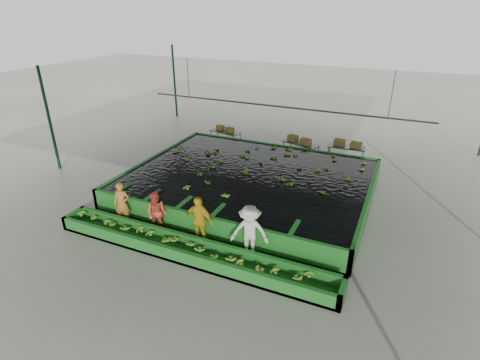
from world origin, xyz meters
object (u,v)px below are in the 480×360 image
at_px(packing_table_left, 225,138).
at_px(box_stack_mid, 299,142).
at_px(flotation_tank, 249,183).
at_px(worker_b, 157,213).
at_px(packing_table_right, 345,154).
at_px(worker_c, 199,221).
at_px(packing_table_mid, 300,151).
at_px(box_stack_left, 225,131).
at_px(worker_a, 122,204).
at_px(worker_d, 249,232).
at_px(sorting_trough, 188,250).
at_px(box_stack_right, 347,146).

distance_m(packing_table_left, box_stack_mid, 4.48).
height_order(flotation_tank, packing_table_left, flotation_tank).
xyz_separation_m(flotation_tank, worker_b, (-1.74, -4.30, 0.34)).
bearing_deg(packing_table_right, worker_c, -108.69).
xyz_separation_m(worker_c, box_stack_mid, (0.85, 9.07, -0.03)).
bearing_deg(packing_table_left, packing_table_mid, -3.08).
xyz_separation_m(packing_table_mid, box_stack_left, (-4.62, 0.33, 0.40)).
bearing_deg(worker_a, worker_d, -17.53).
distance_m(worker_a, box_stack_left, 9.40).
relative_size(worker_d, packing_table_mid, 0.97).
distance_m(worker_d, packing_table_right, 9.65).
bearing_deg(box_stack_left, flotation_tank, -54.05).
relative_size(sorting_trough, worker_b, 6.37).
height_order(sorting_trough, box_stack_left, box_stack_left).
bearing_deg(flotation_tank, worker_c, -90.40).
bearing_deg(packing_table_right, worker_d, -98.24).
distance_m(box_stack_left, box_stack_mid, 4.52).
height_order(flotation_tank, worker_b, worker_b).
xyz_separation_m(flotation_tank, worker_c, (-0.03, -4.30, 0.46)).
xyz_separation_m(flotation_tank, box_stack_right, (3.24, 5.23, 0.41)).
bearing_deg(sorting_trough, box_stack_right, 72.60).
distance_m(worker_a, worker_c, 3.25).
bearing_deg(worker_c, packing_table_mid, 85.20).
height_order(worker_b, box_stack_mid, worker_b).
bearing_deg(box_stack_mid, worker_d, -83.72).
bearing_deg(packing_table_right, box_stack_mid, -169.03).
bearing_deg(worker_d, packing_table_mid, 79.42).
height_order(worker_b, worker_c, worker_c).
relative_size(packing_table_left, packing_table_mid, 0.96).
bearing_deg(packing_table_mid, packing_table_right, 11.82).
distance_m(worker_a, box_stack_right, 11.55).
xyz_separation_m(box_stack_mid, box_stack_right, (2.42, 0.46, -0.02)).
xyz_separation_m(sorting_trough, worker_c, (-0.03, 0.80, 0.66)).
bearing_deg(worker_d, box_stack_mid, 80.10).
height_order(packing_table_right, box_stack_left, box_stack_left).
bearing_deg(box_stack_mid, worker_c, -95.32).
height_order(worker_c, box_stack_right, worker_c).
bearing_deg(worker_d, worker_b, 163.82).
distance_m(worker_b, box_stack_mid, 9.43).
xyz_separation_m(packing_table_left, box_stack_right, (6.87, 0.23, 0.44)).
bearing_deg(flotation_tank, worker_d, -67.13).
relative_size(worker_d, box_stack_mid, 1.40).
relative_size(packing_table_left, packing_table_right, 0.98).
bearing_deg(box_stack_left, packing_table_right, 1.18).
bearing_deg(box_stack_left, box_stack_right, 1.15).
bearing_deg(worker_c, worker_d, 1.22).
bearing_deg(packing_table_left, box_stack_right, 1.89).
relative_size(worker_b, box_stack_right, 1.12).
xyz_separation_m(worker_b, box_stack_left, (-1.95, 9.39, 0.06)).
distance_m(worker_b, box_stack_left, 9.60).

